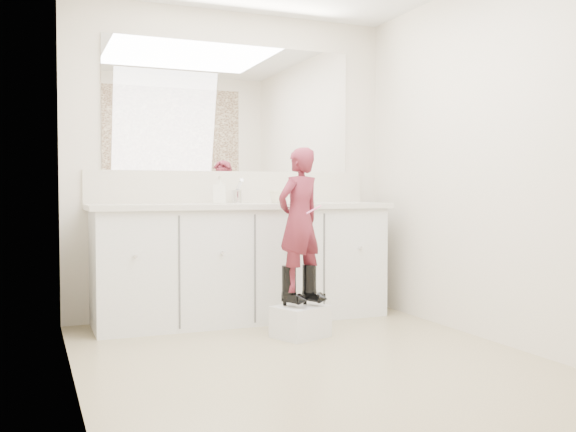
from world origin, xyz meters
name	(u,v)px	position (x,y,z in m)	size (l,w,h in m)	color
floor	(308,359)	(0.00, 0.00, 0.00)	(3.00, 3.00, 0.00)	#8A7B5A
wall_back	(232,164)	(0.00, 1.50, 1.20)	(2.60, 2.60, 0.00)	beige
wall_front	(478,131)	(0.00, -1.50, 1.20)	(2.60, 2.60, 0.00)	beige
wall_left	(72,148)	(-1.30, 0.00, 1.20)	(3.00, 3.00, 0.00)	beige
wall_right	(490,158)	(1.30, 0.00, 1.20)	(3.00, 3.00, 0.00)	beige
vanity_cabinet	(243,265)	(0.00, 1.23, 0.42)	(2.20, 0.55, 0.85)	silver
countertop	(243,206)	(0.00, 1.21, 0.87)	(2.28, 0.58, 0.04)	beige
backsplash	(233,187)	(0.00, 1.49, 1.02)	(2.28, 0.03, 0.25)	beige
mirror	(232,108)	(0.00, 1.49, 1.64)	(2.00, 0.02, 1.00)	white
dot_panel	(477,6)	(0.00, -1.49, 1.65)	(2.00, 0.01, 1.20)	#472819
faucet	(237,197)	(0.00, 1.38, 0.94)	(0.08, 0.08, 0.10)	silver
cup	(276,197)	(0.27, 1.23, 0.94)	(0.11, 0.11, 0.10)	beige
soap_bottle	(219,190)	(-0.18, 1.25, 1.00)	(0.09, 0.10, 0.21)	white
step_stool	(300,322)	(0.18, 0.54, 0.11)	(0.33, 0.27, 0.21)	silver
boot_left	(289,286)	(0.11, 0.56, 0.35)	(0.10, 0.18, 0.27)	black
boot_right	(309,285)	(0.26, 0.56, 0.35)	(0.10, 0.18, 0.27)	black
toddler	(299,219)	(0.18, 0.56, 0.79)	(0.35, 0.23, 0.96)	#9E304B
toothbrush	(314,210)	(0.25, 0.48, 0.86)	(0.01, 0.01, 0.14)	pink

